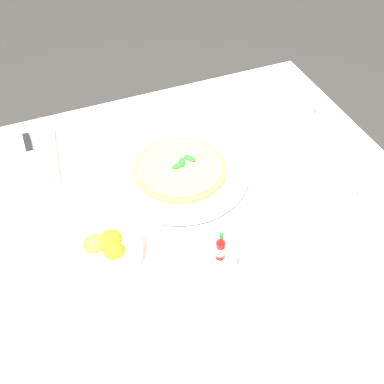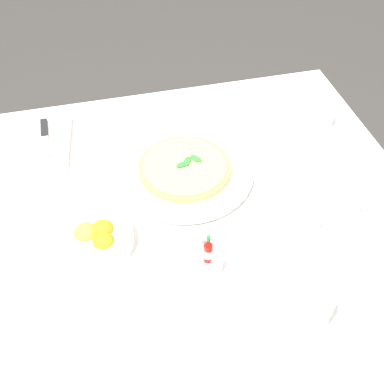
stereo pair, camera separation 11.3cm
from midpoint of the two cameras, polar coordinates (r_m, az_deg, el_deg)
ground_plane at (r=1.73m, az=2.76°, el=-19.77°), size 8.00×8.00×0.00m
dining_table at (r=1.20m, az=3.79°, el=-8.05°), size 1.10×1.10×0.74m
pizza_plate at (r=1.19m, az=1.65°, el=2.45°), size 0.36×0.36×0.02m
pizza at (r=1.19m, az=1.68°, el=2.94°), size 0.24×0.24×0.02m
coffee_cup_center_back at (r=1.15m, az=24.44°, el=-3.78°), size 0.13×0.13×0.07m
coffee_cup_near_right at (r=1.40m, az=17.81°, el=8.76°), size 0.13×0.13×0.07m
water_glass_right_edge at (r=0.96m, az=18.15°, el=-13.28°), size 0.07×0.07×0.10m
napkin_folded at (r=1.32m, az=-15.27°, el=5.75°), size 0.23×0.15×0.02m
dinner_knife at (r=1.31m, az=-15.38°, el=6.13°), size 0.20×0.02×0.01m
citrus_bowl at (r=1.04m, az=-8.39°, el=-5.73°), size 0.15×0.15×0.06m
hot_sauce_bottle at (r=1.00m, az=5.25°, el=-7.40°), size 0.02×0.02×0.08m
salt_shaker at (r=1.00m, az=6.25°, el=-8.85°), size 0.03×0.03×0.06m
pepper_shaker at (r=1.02m, az=4.21°, el=-6.59°), size 0.03×0.03×0.06m
menu_card at (r=1.12m, az=16.57°, el=-2.58°), size 0.08×0.05×0.06m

